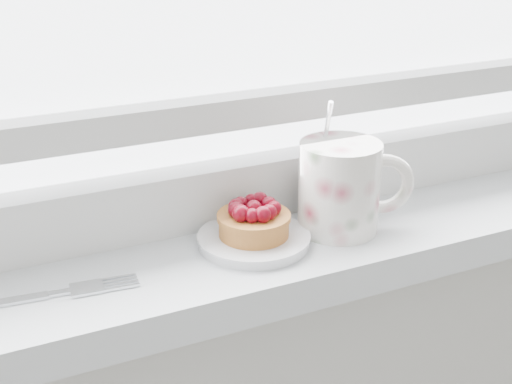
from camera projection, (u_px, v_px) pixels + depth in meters
saucer at (254, 240)px, 0.78m from camera, size 0.12×0.12×0.01m
raspberry_tart at (254, 219)px, 0.77m from camera, size 0.08×0.08×0.04m
floral_mug at (342, 185)px, 0.80m from camera, size 0.14×0.12×0.15m
fork at (29, 298)px, 0.67m from camera, size 0.21×0.04×0.00m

